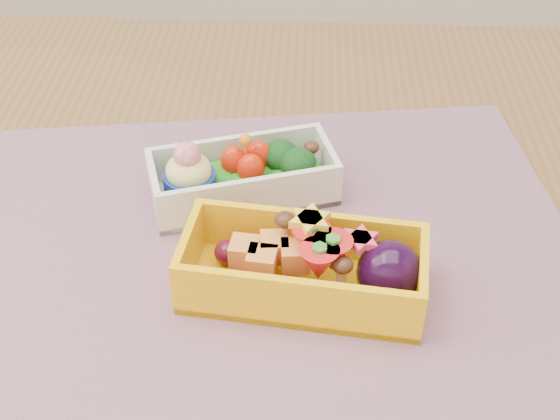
{
  "coord_description": "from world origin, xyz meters",
  "views": [
    {
      "loc": [
        0.07,
        -0.51,
        1.19
      ],
      "look_at": [
        0.05,
        -0.03,
        0.79
      ],
      "focal_mm": 48.03,
      "sensor_mm": 36.0,
      "label": 1
    }
  ],
  "objects_px": {
    "table": "(234,293)",
    "bento_yellow": "(308,267)",
    "bento_white": "(242,176)",
    "placemat": "(271,247)"
  },
  "relations": [
    {
      "from": "placemat",
      "to": "bento_white",
      "type": "distance_m",
      "value": 0.08
    },
    {
      "from": "table",
      "to": "placemat",
      "type": "distance_m",
      "value": 0.11
    },
    {
      "from": "placemat",
      "to": "bento_yellow",
      "type": "relative_size",
      "value": 2.65
    },
    {
      "from": "bento_white",
      "to": "placemat",
      "type": "bearing_deg",
      "value": -83.31
    },
    {
      "from": "table",
      "to": "bento_yellow",
      "type": "xyz_separation_m",
      "value": [
        0.07,
        -0.09,
        0.13
      ]
    },
    {
      "from": "table",
      "to": "bento_yellow",
      "type": "bearing_deg",
      "value": -51.56
    },
    {
      "from": "bento_white",
      "to": "bento_yellow",
      "type": "xyz_separation_m",
      "value": [
        0.06,
        -0.12,
        0.0
      ]
    },
    {
      "from": "placemat",
      "to": "bento_white",
      "type": "xyz_separation_m",
      "value": [
        -0.03,
        0.07,
        0.02
      ]
    },
    {
      "from": "table",
      "to": "bento_yellow",
      "type": "relative_size",
      "value": 5.99
    },
    {
      "from": "bento_white",
      "to": "bento_yellow",
      "type": "distance_m",
      "value": 0.14
    }
  ]
}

